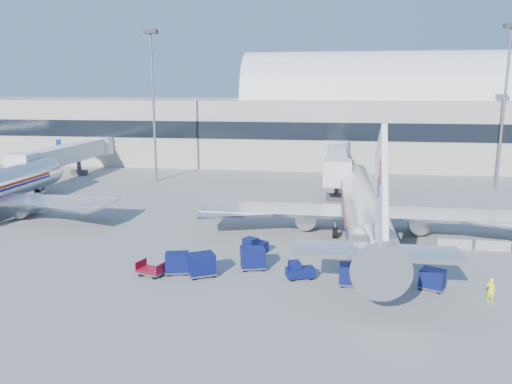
% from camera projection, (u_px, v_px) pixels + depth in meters
% --- Properties ---
extents(ground, '(260.00, 260.00, 0.00)m').
position_uv_depth(ground, '(254.00, 246.00, 45.84)').
color(ground, gray).
rests_on(ground, ground).
extents(terminal, '(170.00, 28.15, 21.00)m').
position_uv_depth(terminal, '(230.00, 122.00, 100.44)').
color(terminal, '#B2AA9E').
rests_on(terminal, ground).
extents(airliner_main, '(32.00, 37.26, 12.07)m').
position_uv_depth(airliner_main, '(363.00, 207.00, 48.14)').
color(airliner_main, silver).
rests_on(airliner_main, ground).
extents(jetbridge_near, '(4.40, 27.50, 6.25)m').
position_uv_depth(jetbridge_near, '(336.00, 159.00, 73.74)').
color(jetbridge_near, silver).
rests_on(jetbridge_near, ground).
extents(jetbridge_mid, '(4.40, 27.50, 6.25)m').
position_uv_depth(jetbridge_mid, '(71.00, 153.00, 79.86)').
color(jetbridge_mid, silver).
rests_on(jetbridge_mid, ground).
extents(mast_west, '(2.00, 1.20, 22.60)m').
position_uv_depth(mast_west, '(153.00, 84.00, 74.75)').
color(mast_west, slate).
rests_on(mast_west, ground).
extents(mast_east, '(2.00, 1.20, 22.60)m').
position_uv_depth(mast_east, '(506.00, 84.00, 67.47)').
color(mast_east, slate).
rests_on(mast_east, ground).
extents(barrier_near, '(3.00, 0.55, 0.90)m').
position_uv_depth(barrier_near, '(454.00, 243.00, 45.06)').
color(barrier_near, '#9E9E96').
rests_on(barrier_near, ground).
extents(barrier_mid, '(3.00, 0.55, 0.90)m').
position_uv_depth(barrier_mid, '(492.00, 245.00, 44.58)').
color(barrier_mid, '#9E9E96').
rests_on(barrier_mid, ground).
extents(tug_lead, '(2.36, 1.70, 1.39)m').
position_uv_depth(tug_lead, '(299.00, 271.00, 37.83)').
color(tug_lead, '#091048').
rests_on(tug_lead, ground).
extents(tug_right, '(2.32, 2.30, 1.42)m').
position_uv_depth(tug_right, '(375.00, 257.00, 40.92)').
color(tug_right, '#091048').
rests_on(tug_right, ground).
extents(tug_left, '(2.34, 2.77, 1.62)m').
position_uv_depth(tug_left, '(254.00, 247.00, 43.23)').
color(tug_left, '#091048').
rests_on(tug_left, ground).
extents(cart_train_a, '(2.31, 1.99, 1.74)m').
position_uv_depth(cart_train_a, '(253.00, 258.00, 39.76)').
color(cart_train_a, '#091048').
rests_on(cart_train_a, ground).
extents(cart_train_b, '(2.54, 2.36, 1.80)m').
position_uv_depth(cart_train_b, '(202.00, 264.00, 38.25)').
color(cart_train_b, '#091048').
rests_on(cart_train_b, ground).
extents(cart_train_c, '(2.19, 1.88, 1.65)m').
position_uv_depth(cart_train_c, '(177.00, 263.00, 38.83)').
color(cart_train_c, '#091048').
rests_on(cart_train_c, ground).
extents(cart_solo_near, '(1.82, 1.39, 1.60)m').
position_uv_depth(cart_solo_near, '(351.00, 274.00, 36.48)').
color(cart_solo_near, '#091048').
rests_on(cart_solo_near, ground).
extents(cart_solo_far, '(2.10, 1.91, 1.50)m').
position_uv_depth(cart_solo_far, '(432.00, 279.00, 35.74)').
color(cart_solo_far, '#091048').
rests_on(cart_solo_far, ground).
extents(cart_open_red, '(2.35, 1.95, 0.54)m').
position_uv_depth(cart_open_red, '(152.00, 271.00, 38.46)').
color(cart_open_red, slate).
rests_on(cart_open_red, ground).
extents(ramp_worker, '(0.73, 0.75, 1.74)m').
position_uv_depth(ramp_worker, '(491.00, 290.00, 33.62)').
color(ramp_worker, '#DEFF1A').
rests_on(ramp_worker, ground).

